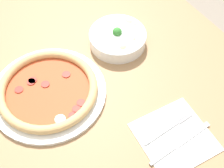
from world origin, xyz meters
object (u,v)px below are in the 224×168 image
(fork, at_px, (168,129))
(knife, at_px, (178,145))
(pizza, at_px, (48,90))
(bowl, at_px, (118,38))

(fork, xyz_separation_m, knife, (0.05, -0.01, -0.00))
(knife, bearing_deg, fork, 79.05)
(pizza, distance_m, bowl, 0.30)
(bowl, bearing_deg, fork, -9.85)
(bowl, distance_m, knife, 0.42)
(pizza, xyz_separation_m, bowl, (-0.07, 0.29, 0.01))
(fork, height_order, knife, same)
(pizza, bearing_deg, knife, 33.09)
(pizza, xyz_separation_m, fork, (0.29, 0.23, -0.01))
(bowl, distance_m, fork, 0.36)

